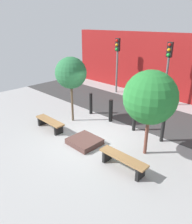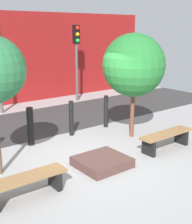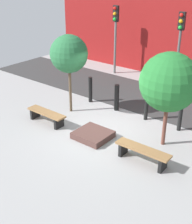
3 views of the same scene
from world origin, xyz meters
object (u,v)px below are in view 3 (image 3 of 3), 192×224
at_px(bollard_left, 117,98).
at_px(traffic_light_mid_west, 180,37).
at_px(planter_bed, 93,135).
at_px(tree_behind_left_bench, 69,54).
at_px(bollard_center, 146,106).
at_px(bollard_right, 180,117).
at_px(tree_behind_right_bench, 169,82).
at_px(traffic_light_west, 115,27).
at_px(bollard_far_left, 90,90).
at_px(bench_left, 47,115).
at_px(bench_right, 143,152).

relative_size(bollard_left, traffic_light_mid_west, 0.31).
bearing_deg(bollard_left, planter_bed, -73.74).
relative_size(tree_behind_left_bench, bollard_center, 2.85).
bearing_deg(planter_bed, bollard_right, 48.82).
distance_m(bollard_center, traffic_light_mid_west, 4.28).
relative_size(tree_behind_left_bench, traffic_light_mid_west, 0.87).
bearing_deg(bollard_right, tree_behind_left_bench, -163.42).
xyz_separation_m(planter_bed, traffic_light_mid_west, (0.00, 6.10, 2.29)).
distance_m(planter_bed, tree_behind_right_bench, 3.06).
xyz_separation_m(tree_behind_left_bench, traffic_light_west, (-1.47, 5.00, 0.10)).
bearing_deg(bollard_left, tree_behind_right_bench, -24.04).
relative_size(bollard_far_left, traffic_light_mid_west, 0.32).
xyz_separation_m(bench_left, bench_right, (4.05, 0.00, 0.02)).
xyz_separation_m(bollard_center, traffic_light_mid_west, (-0.67, 3.80, 1.86)).
relative_size(bollard_far_left, traffic_light_west, 0.31).
xyz_separation_m(bollard_right, traffic_light_west, (-5.51, 3.80, 1.88)).
bearing_deg(planter_bed, tree_behind_left_bench, 151.51).
bearing_deg(bollard_far_left, tree_behind_right_bench, -16.58).
bearing_deg(bench_right, bollard_left, 136.78).
relative_size(tree_behind_right_bench, bollard_left, 2.83).
height_order(bench_left, traffic_light_mid_west, traffic_light_mid_west).
bearing_deg(bollard_center, tree_behind_right_bench, -41.61).
xyz_separation_m(bench_left, traffic_light_mid_west, (2.02, 6.30, 2.08)).
bearing_deg(bollard_right, bollard_center, 180.00).
distance_m(bench_left, bollard_right, 4.75).
bearing_deg(traffic_light_west, bollard_far_left, -68.69).
bearing_deg(bollard_right, planter_bed, -131.18).
bearing_deg(bollard_center, bench_right, -61.58).
bearing_deg(bollard_center, planter_bed, -106.26).
xyz_separation_m(tree_behind_right_bench, bollard_far_left, (-4.04, 1.20, -1.57)).
height_order(tree_behind_right_bench, bollard_right, tree_behind_right_bench).
relative_size(bollard_right, traffic_light_mid_west, 0.30).
height_order(planter_bed, bollard_center, bollard_center).
bearing_deg(tree_behind_right_bench, bollard_center, 138.39).
bearing_deg(traffic_light_mid_west, bollard_center, -79.98).
bearing_deg(traffic_light_west, bench_left, -76.86).
distance_m(bench_right, bollard_center, 2.85).
bearing_deg(planter_bed, bench_left, -174.36).
relative_size(bench_right, traffic_light_mid_west, 0.49).
xyz_separation_m(tree_behind_left_bench, bollard_far_left, (0.01, 1.20, -1.76)).
bearing_deg(bench_right, traffic_light_west, 130.86).
bearing_deg(bollard_far_left, bollard_center, 0.00).
xyz_separation_m(bench_left, planter_bed, (2.02, 0.20, -0.20)).
bearing_deg(bollard_center, bollard_right, 0.00).
bearing_deg(bench_right, bollard_center, 118.06).
height_order(bollard_left, bollard_center, bollard_left).
xyz_separation_m(bollard_left, traffic_light_mid_west, (0.67, 3.80, 1.86)).
xyz_separation_m(bollard_center, traffic_light_west, (-4.16, 3.80, 1.87)).
distance_m(bench_left, bench_right, 4.05).
relative_size(tree_behind_right_bench, traffic_light_mid_west, 0.88).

